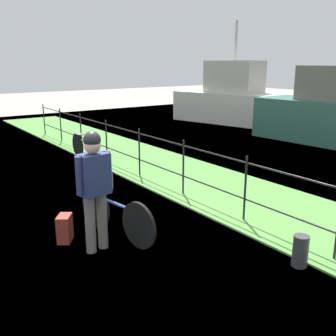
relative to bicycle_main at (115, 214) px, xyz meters
name	(u,v)px	position (x,y,z in m)	size (l,w,h in m)	color
ground_plane	(92,239)	(-0.10, -0.35, -0.36)	(60.00, 60.00, 0.00)	gray
grass_strip	(242,197)	(-0.10, 2.80, -0.34)	(27.00, 2.40, 0.03)	#569342
iron_fence	(211,173)	(-0.10, 2.00, 0.28)	(18.04, 0.04, 1.11)	black
bicycle_main	(115,214)	(0.00, 0.00, 0.00)	(1.71, 0.33, 0.68)	black
wooden_crate	(99,180)	(-0.38, -0.06, 0.44)	(0.37, 0.25, 0.24)	#A87F51
terrier_dog	(99,168)	(-0.35, -0.06, 0.64)	(0.32, 0.18, 0.18)	#4C3D2D
cyclist_person	(94,181)	(0.24, -0.42, 0.64)	(0.32, 0.53, 1.68)	slate
backpack_on_paving	(65,228)	(-0.28, -0.68, -0.16)	(0.28, 0.18, 0.40)	maroon
mooring_bollard	(300,251)	(2.17, 1.50, -0.15)	(0.20, 0.20, 0.42)	#38383D
bicycle_parked	(85,147)	(-4.69, 1.60, -0.01)	(1.65, 0.16, 0.67)	black
moored_boat_near	(333,114)	(-2.22, 9.10, 0.57)	(5.01, 2.23, 4.05)	#336656
moored_boat_far	(233,100)	(-7.36, 9.74, 0.60)	(5.41, 3.24, 4.21)	silver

